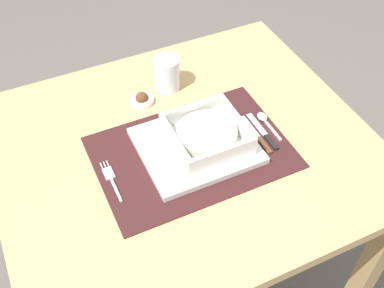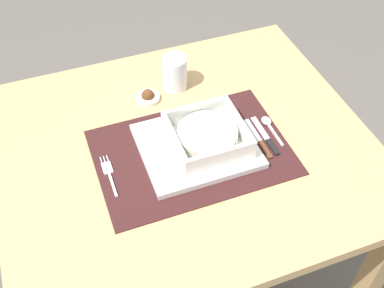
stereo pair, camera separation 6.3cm
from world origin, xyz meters
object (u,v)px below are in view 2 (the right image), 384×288
(drinking_glass, at_px, (175,74))
(porridge_bowl, at_px, (207,137))
(butter_knife, at_px, (267,138))
(fork, at_px, (109,173))
(dining_table, at_px, (185,174))
(spoon, at_px, (268,123))
(bread_knife, at_px, (259,141))
(condiment_saucer, at_px, (148,97))

(drinking_glass, bearing_deg, porridge_bowl, -91.07)
(butter_knife, bearing_deg, fork, 178.77)
(dining_table, distance_m, butter_knife, 0.23)
(spoon, xyz_separation_m, bread_knife, (-0.05, -0.05, -0.00))
(butter_knife, xyz_separation_m, bread_knife, (-0.02, -0.00, 0.00))
(dining_table, relative_size, spoon, 8.33)
(bread_knife, relative_size, drinking_glass, 1.48)
(dining_table, distance_m, condiment_saucer, 0.23)
(porridge_bowl, relative_size, spoon, 1.58)
(butter_knife, height_order, bread_knife, same)
(condiment_saucer, bearing_deg, porridge_bowl, -69.68)
(dining_table, xyz_separation_m, bread_knife, (0.17, -0.06, 0.12))
(porridge_bowl, distance_m, drinking_glass, 0.25)
(spoon, bearing_deg, porridge_bowl, -173.57)
(spoon, distance_m, condiment_saucer, 0.32)
(drinking_glass, bearing_deg, butter_knife, -62.04)
(spoon, bearing_deg, condiment_saucer, 141.48)
(bread_knife, bearing_deg, butter_knife, 6.92)
(fork, bearing_deg, porridge_bowl, -4.84)
(spoon, relative_size, butter_knife, 0.80)
(porridge_bowl, bearing_deg, dining_table, 147.60)
(spoon, bearing_deg, bread_knife, -134.67)
(dining_table, bearing_deg, butter_knife, -15.01)
(dining_table, height_order, condiment_saucer, condiment_saucer)
(bread_knife, height_order, condiment_saucer, condiment_saucer)
(butter_knife, relative_size, condiment_saucer, 2.19)
(drinking_glass, relative_size, condiment_saucer, 1.51)
(fork, distance_m, bread_knife, 0.37)
(dining_table, relative_size, butter_knife, 6.63)
(dining_table, relative_size, drinking_glass, 9.60)
(porridge_bowl, bearing_deg, spoon, 7.06)
(dining_table, height_order, porridge_bowl, porridge_bowl)
(fork, bearing_deg, dining_table, 3.41)
(dining_table, xyz_separation_m, butter_knife, (0.19, -0.05, 0.12))
(condiment_saucer, bearing_deg, dining_table, -79.46)
(dining_table, bearing_deg, porridge_bowl, -32.40)
(spoon, xyz_separation_m, butter_knife, (-0.03, -0.04, -0.00))
(dining_table, distance_m, drinking_glass, 0.27)
(dining_table, distance_m, fork, 0.23)
(porridge_bowl, xyz_separation_m, drinking_glass, (0.00, 0.25, 0.00))
(butter_knife, bearing_deg, condiment_saucer, 136.24)
(dining_table, bearing_deg, spoon, -1.99)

